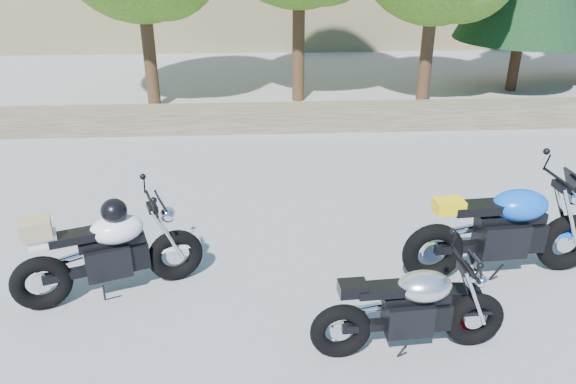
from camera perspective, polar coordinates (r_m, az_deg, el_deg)
The scene contains 6 objects.
ground at distance 6.54m, azimuth -1.29°, elevation -9.81°, with size 90.00×90.00×0.00m, color gray.
stone_wall at distance 11.39m, azimuth -2.26°, elevation 7.52°, with size 22.00×0.55×0.50m, color brown.
silver_bike at distance 5.57m, azimuth 12.43°, elevation -11.67°, with size 1.93×0.61×0.97m.
white_bike at distance 6.47m, azimuth -17.89°, elevation -5.62°, with size 2.02×0.92×1.16m.
blue_bike at distance 6.95m, azimuth 21.17°, elevation -3.74°, with size 2.39×0.76×1.20m.
backpack at distance 6.20m, azimuth 17.31°, elevation -11.04°, with size 0.33×0.29×0.42m.
Camera 1 is at (-0.15, -5.32, 3.79)m, focal length 35.00 mm.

